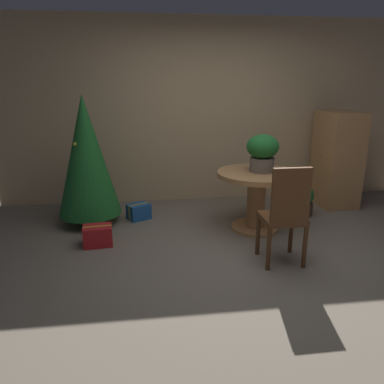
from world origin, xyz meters
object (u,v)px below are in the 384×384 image
wooden_chair_near (286,212)px  potted_plant (303,201)px  holiday_tree (86,156)px  gift_box_red (98,236)px  gift_box_blue (139,212)px  flower_vase (262,151)px  wooden_cabinet (337,159)px  round_dining_table (257,191)px

wooden_chair_near → potted_plant: (0.78, 1.32, -0.35)m
holiday_tree → gift_box_red: size_ratio=4.83×
gift_box_red → gift_box_blue: 0.88m
flower_vase → wooden_chair_near: size_ratio=0.44×
gift_box_red → wooden_cabinet: bearing=17.5°
round_dining_table → holiday_tree: bearing=167.0°
gift_box_red → potted_plant: 2.71m
flower_vase → wooden_chair_near: (-0.05, -0.94, -0.41)m
wooden_cabinet → flower_vase: bearing=-149.9°
gift_box_blue → wooden_chair_near: bearing=-45.9°
wooden_cabinet → potted_plant: 0.89m
flower_vase → gift_box_red: flower_vase is taller
round_dining_table → gift_box_red: (-1.85, -0.23, -0.38)m
round_dining_table → wooden_chair_near: bearing=-90.0°
round_dining_table → gift_box_blue: (-1.41, 0.53, -0.39)m
wooden_chair_near → gift_box_blue: (-1.41, 1.46, -0.44)m
wooden_cabinet → wooden_chair_near: bearing=-129.4°
potted_plant → gift_box_blue: bearing=176.4°
gift_box_blue → wooden_cabinet: (2.83, 0.28, 0.57)m
holiday_tree → gift_box_red: holiday_tree is taller
holiday_tree → gift_box_blue: size_ratio=4.74×
wooden_cabinet → round_dining_table: bearing=-150.4°
wooden_chair_near → gift_box_red: bearing=159.3°
flower_vase → gift_box_blue: bearing=160.5°
holiday_tree → potted_plant: size_ratio=3.96×
round_dining_table → potted_plant: bearing=26.8°
flower_vase → holiday_tree: 2.11m
holiday_tree → wooden_cabinet: holiday_tree is taller
gift_box_red → holiday_tree: bearing=102.7°
flower_vase → gift_box_blue: flower_vase is taller
gift_box_red → gift_box_blue: (0.44, 0.76, -0.01)m
gift_box_blue → gift_box_red: bearing=-120.2°
wooden_cabinet → gift_box_red: bearing=-162.5°
gift_box_red → wooden_cabinet: size_ratio=0.25×
gift_box_red → wooden_cabinet: 3.47m
round_dining_table → potted_plant: (0.78, 0.40, -0.29)m
holiday_tree → wooden_cabinet: bearing=5.7°
flower_vase → gift_box_blue: size_ratio=1.29×
flower_vase → wooden_chair_near: flower_vase is taller
gift_box_red → potted_plant: bearing=13.3°
wooden_chair_near → potted_plant: 1.57m
flower_vase → potted_plant: flower_vase is taller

